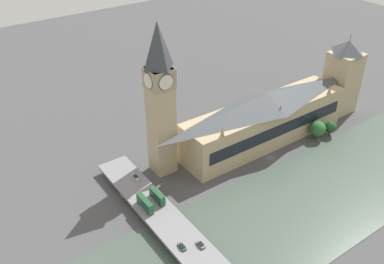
{
  "coord_description": "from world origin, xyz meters",
  "views": [
    {
      "loc": [
        -126.87,
        139.88,
        132.57
      ],
      "look_at": [
        18.03,
        37.95,
        20.48
      ],
      "focal_mm": 40.0,
      "sensor_mm": 36.0,
      "label": 1
    }
  ],
  "objects_px": {
    "road_bridge": "(198,256)",
    "parliament_hall": "(265,118)",
    "car_southbound_lead": "(135,177)",
    "double_decker_bus_rear": "(157,196)",
    "double_decker_bus_lead": "(145,203)",
    "victoria_tower": "(342,77)",
    "clock_tower": "(160,99)",
    "car_northbound_lead": "(201,245)",
    "car_southbound_tail": "(182,247)"
  },
  "relations": [
    {
      "from": "road_bridge",
      "to": "parliament_hall",
      "type": "bearing_deg",
      "value": -58.43
    },
    {
      "from": "parliament_hall",
      "to": "road_bridge",
      "type": "height_order",
      "value": "parliament_hall"
    },
    {
      "from": "car_southbound_lead",
      "to": "parliament_hall",
      "type": "bearing_deg",
      "value": -94.39
    },
    {
      "from": "double_decker_bus_rear",
      "to": "double_decker_bus_lead",
      "type": "bearing_deg",
      "value": 100.18
    },
    {
      "from": "road_bridge",
      "to": "double_decker_bus_lead",
      "type": "relative_size",
      "value": 13.47
    },
    {
      "from": "victoria_tower",
      "to": "road_bridge",
      "type": "relative_size",
      "value": 0.33
    },
    {
      "from": "clock_tower",
      "to": "double_decker_bus_lead",
      "type": "relative_size",
      "value": 6.91
    },
    {
      "from": "double_decker_bus_lead",
      "to": "car_northbound_lead",
      "type": "distance_m",
      "value": 32.34
    },
    {
      "from": "clock_tower",
      "to": "car_southbound_tail",
      "type": "xyz_separation_m",
      "value": [
        -52.94,
        24.1,
        -35.0
      ]
    },
    {
      "from": "car_southbound_lead",
      "to": "car_southbound_tail",
      "type": "height_order",
      "value": "car_southbound_lead"
    },
    {
      "from": "double_decker_bus_lead",
      "to": "road_bridge",
      "type": "bearing_deg",
      "value": -174.26
    },
    {
      "from": "double_decker_bus_lead",
      "to": "car_southbound_lead",
      "type": "relative_size",
      "value": 2.34
    },
    {
      "from": "clock_tower",
      "to": "road_bridge",
      "type": "relative_size",
      "value": 0.51
    },
    {
      "from": "double_decker_bus_lead",
      "to": "double_decker_bus_rear",
      "type": "xyz_separation_m",
      "value": [
        1.25,
        -6.94,
        -0.1
      ]
    },
    {
      "from": "victoria_tower",
      "to": "road_bridge",
      "type": "bearing_deg",
      "value": 109.08
    },
    {
      "from": "double_decker_bus_rear",
      "to": "car_northbound_lead",
      "type": "distance_m",
      "value": 32.85
    },
    {
      "from": "victoria_tower",
      "to": "car_southbound_tail",
      "type": "xyz_separation_m",
      "value": [
        -42.96,
        146.44,
        -17.15
      ]
    },
    {
      "from": "victoria_tower",
      "to": "double_decker_bus_lead",
      "type": "distance_m",
      "value": 148.25
    },
    {
      "from": "parliament_hall",
      "to": "car_southbound_lead",
      "type": "distance_m",
      "value": 78.39
    },
    {
      "from": "car_northbound_lead",
      "to": "double_decker_bus_rear",
      "type": "bearing_deg",
      "value": -0.17
    },
    {
      "from": "road_bridge",
      "to": "double_decker_bus_rear",
      "type": "bearing_deg",
      "value": -5.46
    },
    {
      "from": "parliament_hall",
      "to": "car_northbound_lead",
      "type": "relative_size",
      "value": 23.2
    },
    {
      "from": "clock_tower",
      "to": "road_bridge",
      "type": "height_order",
      "value": "clock_tower"
    },
    {
      "from": "car_southbound_tail",
      "to": "road_bridge",
      "type": "bearing_deg",
      "value": -154.17
    },
    {
      "from": "parliament_hall",
      "to": "double_decker_bus_lead",
      "type": "xyz_separation_m",
      "value": [
        -14.74,
        84.07,
        -7.39
      ]
    },
    {
      "from": "parliament_hall",
      "to": "car_southbound_lead",
      "type": "relative_size",
      "value": 21.16
    },
    {
      "from": "parliament_hall",
      "to": "road_bridge",
      "type": "xyz_separation_m",
      "value": [
        -49.5,
        80.57,
        -11.05
      ]
    },
    {
      "from": "double_decker_bus_lead",
      "to": "car_southbound_tail",
      "type": "relative_size",
      "value": 2.53
    },
    {
      "from": "clock_tower",
      "to": "road_bridge",
      "type": "bearing_deg",
      "value": 160.65
    },
    {
      "from": "car_northbound_lead",
      "to": "victoria_tower",
      "type": "bearing_deg",
      "value": -71.67
    },
    {
      "from": "victoria_tower",
      "to": "car_southbound_tail",
      "type": "bearing_deg",
      "value": 106.35
    },
    {
      "from": "clock_tower",
      "to": "car_southbound_tail",
      "type": "bearing_deg",
      "value": 155.52
    },
    {
      "from": "victoria_tower",
      "to": "car_southbound_tail",
      "type": "relative_size",
      "value": 11.2
    },
    {
      "from": "car_northbound_lead",
      "to": "road_bridge",
      "type": "bearing_deg",
      "value": 133.87
    },
    {
      "from": "road_bridge",
      "to": "car_northbound_lead",
      "type": "bearing_deg",
      "value": -46.13
    },
    {
      "from": "car_southbound_lead",
      "to": "victoria_tower",
      "type": "bearing_deg",
      "value": -92.41
    },
    {
      "from": "road_bridge",
      "to": "car_northbound_lead",
      "type": "relative_size",
      "value": 34.6
    },
    {
      "from": "victoria_tower",
      "to": "double_decker_bus_rear",
      "type": "distance_m",
      "value": 141.28
    },
    {
      "from": "parliament_hall",
      "to": "clock_tower",
      "type": "height_order",
      "value": "clock_tower"
    },
    {
      "from": "double_decker_bus_lead",
      "to": "double_decker_bus_rear",
      "type": "bearing_deg",
      "value": -79.82
    },
    {
      "from": "road_bridge",
      "to": "car_southbound_tail",
      "type": "distance_m",
      "value": 7.5
    },
    {
      "from": "car_northbound_lead",
      "to": "car_southbound_tail",
      "type": "distance_m",
      "value": 7.36
    },
    {
      "from": "road_bridge",
      "to": "double_decker_bus_lead",
      "type": "bearing_deg",
      "value": 5.74
    },
    {
      "from": "road_bridge",
      "to": "car_northbound_lead",
      "type": "xyz_separation_m",
      "value": [
        3.22,
        -3.35,
        1.63
      ]
    },
    {
      "from": "double_decker_bus_rear",
      "to": "car_southbound_tail",
      "type": "distance_m",
      "value": 30.22
    },
    {
      "from": "car_southbound_lead",
      "to": "car_northbound_lead",
      "type": "bearing_deg",
      "value": -179.59
    },
    {
      "from": "victoria_tower",
      "to": "road_bridge",
      "type": "height_order",
      "value": "victoria_tower"
    },
    {
      "from": "car_southbound_tail",
      "to": "parliament_hall",
      "type": "bearing_deg",
      "value": -62.87
    },
    {
      "from": "road_bridge",
      "to": "double_decker_bus_lead",
      "type": "xyz_separation_m",
      "value": [
        34.77,
        3.49,
        3.66
      ]
    },
    {
      "from": "clock_tower",
      "to": "car_southbound_lead",
      "type": "relative_size",
      "value": 16.19
    }
  ]
}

